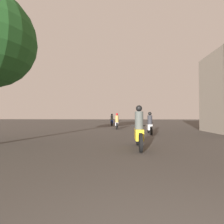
{
  "coord_description": "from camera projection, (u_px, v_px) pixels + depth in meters",
  "views": [
    {
      "loc": [
        -0.45,
        -0.89,
        1.26
      ],
      "look_at": [
        -1.73,
        17.07,
        1.65
      ],
      "focal_mm": 28.0,
      "sensor_mm": 36.0,
      "label": 1
    }
  ],
  "objects": [
    {
      "name": "motorcycle_silver",
      "position": [
        117.0,
        123.0,
        16.78
      ],
      "size": [
        0.6,
        1.98,
        1.52
      ],
      "rotation": [
        0.0,
        0.0,
        -0.01
      ],
      "color": "black",
      "rests_on": "ground_plane"
    },
    {
      "name": "motorcycle_blue",
      "position": [
        112.0,
        121.0,
        21.9
      ],
      "size": [
        0.6,
        1.92,
        1.51
      ],
      "rotation": [
        0.0,
        0.0,
        0.08
      ],
      "color": "black",
      "rests_on": "ground_plane"
    },
    {
      "name": "motorcycle_white",
      "position": [
        150.0,
        125.0,
        12.07
      ],
      "size": [
        0.6,
        1.88,
        1.53
      ],
      "rotation": [
        0.0,
        0.0,
        -0.1
      ],
      "color": "black",
      "rests_on": "ground_plane"
    },
    {
      "name": "motorcycle_yellow",
      "position": [
        139.0,
        131.0,
        6.73
      ],
      "size": [
        0.6,
        2.14,
        1.66
      ],
      "rotation": [
        0.0,
        0.0,
        0.1
      ],
      "color": "black",
      "rests_on": "ground_plane"
    }
  ]
}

